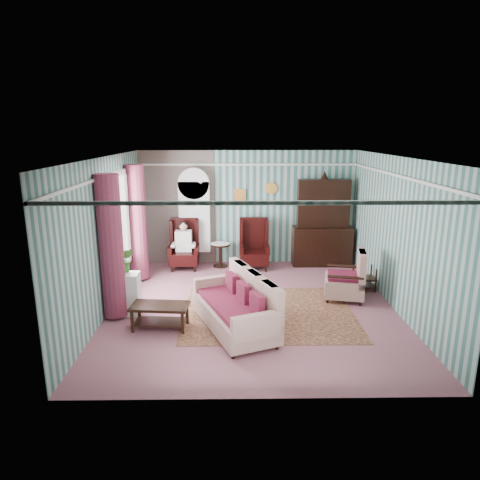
{
  "coord_description": "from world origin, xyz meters",
  "views": [
    {
      "loc": [
        -0.35,
        -7.84,
        3.35
      ],
      "look_at": [
        -0.23,
        0.6,
        1.2
      ],
      "focal_mm": 32.0,
      "sensor_mm": 36.0,
      "label": 1
    }
  ],
  "objects_px": {
    "wingback_left": "(184,244)",
    "sofa": "(234,300)",
    "dresser_hutch": "(323,220)",
    "nest_table": "(364,278)",
    "round_side_table": "(220,255)",
    "bookcase": "(195,222)",
    "wingback_right": "(254,244)",
    "coffee_table": "(160,316)",
    "floral_armchair": "(345,275)",
    "plant_stand": "(125,294)",
    "seated_woman": "(184,246)"
  },
  "relations": [
    {
      "from": "wingback_right",
      "to": "coffee_table",
      "type": "height_order",
      "value": "wingback_right"
    },
    {
      "from": "wingback_left",
      "to": "floral_armchair",
      "type": "xyz_separation_m",
      "value": [
        3.5,
        -2.06,
        -0.12
      ]
    },
    {
      "from": "round_side_table",
      "to": "floral_armchair",
      "type": "distance_m",
      "value": 3.42
    },
    {
      "from": "dresser_hutch",
      "to": "sofa",
      "type": "relative_size",
      "value": 1.17
    },
    {
      "from": "seated_woman",
      "to": "sofa",
      "type": "bearing_deg",
      "value": -70.25
    },
    {
      "from": "seated_woman",
      "to": "plant_stand",
      "type": "relative_size",
      "value": 1.47
    },
    {
      "from": "plant_stand",
      "to": "dresser_hutch",
      "type": "bearing_deg",
      "value": 35.08
    },
    {
      "from": "dresser_hutch",
      "to": "nest_table",
      "type": "xyz_separation_m",
      "value": [
        0.57,
        -1.82,
        -0.91
      ]
    },
    {
      "from": "bookcase",
      "to": "seated_woman",
      "type": "bearing_deg",
      "value": -122.66
    },
    {
      "from": "wingback_left",
      "to": "dresser_hutch",
      "type": "bearing_deg",
      "value": 4.41
    },
    {
      "from": "wingback_right",
      "to": "sofa",
      "type": "xyz_separation_m",
      "value": [
        -0.51,
        -3.46,
        -0.07
      ]
    },
    {
      "from": "floral_armchair",
      "to": "sofa",
      "type": "bearing_deg",
      "value": 133.61
    },
    {
      "from": "bookcase",
      "to": "plant_stand",
      "type": "relative_size",
      "value": 2.8
    },
    {
      "from": "sofa",
      "to": "round_side_table",
      "type": "bearing_deg",
      "value": -16.59
    },
    {
      "from": "dresser_hutch",
      "to": "wingback_left",
      "type": "bearing_deg",
      "value": -175.59
    },
    {
      "from": "coffee_table",
      "to": "bookcase",
      "type": "bearing_deg",
      "value": 85.53
    },
    {
      "from": "nest_table",
      "to": "floral_armchair",
      "type": "height_order",
      "value": "floral_armchair"
    },
    {
      "from": "bookcase",
      "to": "wingback_left",
      "type": "xyz_separation_m",
      "value": [
        -0.25,
        -0.39,
        -0.5
      ]
    },
    {
      "from": "bookcase",
      "to": "floral_armchair",
      "type": "xyz_separation_m",
      "value": [
        3.25,
        -2.45,
        -0.61
      ]
    },
    {
      "from": "plant_stand",
      "to": "floral_armchair",
      "type": "height_order",
      "value": "floral_armchair"
    },
    {
      "from": "plant_stand",
      "to": "coffee_table",
      "type": "height_order",
      "value": "plant_stand"
    },
    {
      "from": "bookcase",
      "to": "nest_table",
      "type": "relative_size",
      "value": 4.15
    },
    {
      "from": "coffee_table",
      "to": "wingback_left",
      "type": "bearing_deg",
      "value": 89.24
    },
    {
      "from": "plant_stand",
      "to": "coffee_table",
      "type": "distance_m",
      "value": 1.0
    },
    {
      "from": "wingback_left",
      "to": "seated_woman",
      "type": "distance_m",
      "value": 0.04
    },
    {
      "from": "wingback_right",
      "to": "floral_armchair",
      "type": "distance_m",
      "value": 2.71
    },
    {
      "from": "dresser_hutch",
      "to": "sofa",
      "type": "distance_m",
      "value": 4.4
    },
    {
      "from": "wingback_right",
      "to": "nest_table",
      "type": "xyz_separation_m",
      "value": [
        2.32,
        -1.55,
        -0.35
      ]
    },
    {
      "from": "wingback_left",
      "to": "floral_armchair",
      "type": "bearing_deg",
      "value": -30.48
    },
    {
      "from": "wingback_left",
      "to": "wingback_right",
      "type": "relative_size",
      "value": 1.0
    },
    {
      "from": "wingback_right",
      "to": "sofa",
      "type": "bearing_deg",
      "value": -98.37
    },
    {
      "from": "bookcase",
      "to": "sofa",
      "type": "height_order",
      "value": "bookcase"
    },
    {
      "from": "wingback_left",
      "to": "sofa",
      "type": "relative_size",
      "value": 0.62
    },
    {
      "from": "plant_stand",
      "to": "seated_woman",
      "type": "bearing_deg",
      "value": 73.78
    },
    {
      "from": "wingback_left",
      "to": "round_side_table",
      "type": "xyz_separation_m",
      "value": [
        0.9,
        0.15,
        -0.33
      ]
    },
    {
      "from": "bookcase",
      "to": "dresser_hutch",
      "type": "relative_size",
      "value": 0.95
    },
    {
      "from": "dresser_hutch",
      "to": "round_side_table",
      "type": "bearing_deg",
      "value": -177.36
    },
    {
      "from": "wingback_right",
      "to": "plant_stand",
      "type": "distance_m",
      "value": 3.76
    },
    {
      "from": "bookcase",
      "to": "coffee_table",
      "type": "xyz_separation_m",
      "value": [
        -0.29,
        -3.77,
        -0.9
      ]
    },
    {
      "from": "round_side_table",
      "to": "nest_table",
      "type": "xyz_separation_m",
      "value": [
        3.17,
        -1.7,
        -0.03
      ]
    },
    {
      "from": "wingback_left",
      "to": "sofa",
      "type": "height_order",
      "value": "wingback_left"
    },
    {
      "from": "bookcase",
      "to": "floral_armchair",
      "type": "relative_size",
      "value": 2.2
    },
    {
      "from": "seated_woman",
      "to": "sofa",
      "type": "height_order",
      "value": "seated_woman"
    },
    {
      "from": "seated_woman",
      "to": "wingback_left",
      "type": "bearing_deg",
      "value": 0.0
    },
    {
      "from": "wingback_right",
      "to": "nest_table",
      "type": "relative_size",
      "value": 2.31
    },
    {
      "from": "seated_woman",
      "to": "floral_armchair",
      "type": "relative_size",
      "value": 1.16
    },
    {
      "from": "dresser_hutch",
      "to": "nest_table",
      "type": "relative_size",
      "value": 4.37
    },
    {
      "from": "coffee_table",
      "to": "seated_woman",
      "type": "bearing_deg",
      "value": 89.24
    },
    {
      "from": "round_side_table",
      "to": "plant_stand",
      "type": "distance_m",
      "value": 3.36
    },
    {
      "from": "nest_table",
      "to": "floral_armchair",
      "type": "bearing_deg",
      "value": -138.17
    }
  ]
}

